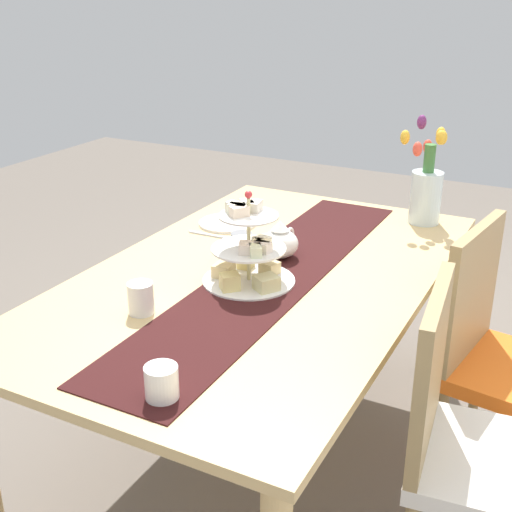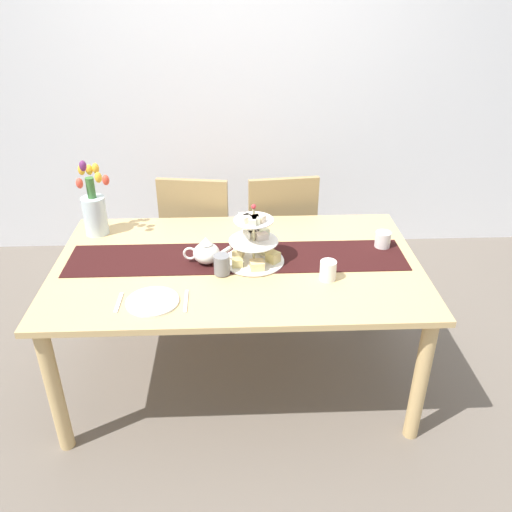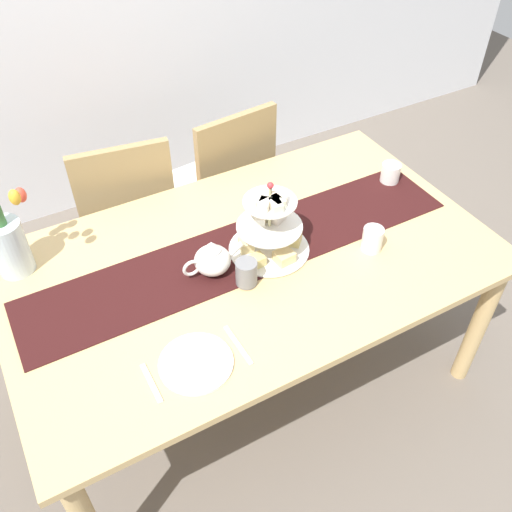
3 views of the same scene
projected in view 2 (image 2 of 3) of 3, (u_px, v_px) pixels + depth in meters
The scene contains 15 objects.
ground_plane at pixel (240, 374), 2.93m from camera, with size 8.00×8.00×0.00m, color #6B6056.
room_wall_rear at pixel (234, 78), 3.73m from camera, with size 6.00×0.08×2.60m, color silver.
dining_table at pixel (239, 277), 2.62m from camera, with size 1.79×1.06×0.72m.
chair_left at pixel (200, 233), 3.34m from camera, with size 0.48×0.48×0.91m.
chair_right at pixel (280, 232), 3.36m from camera, with size 0.46×0.46×0.91m.
table_runner at pixel (238, 258), 2.62m from camera, with size 1.67×0.32×0.00m, color black.
tiered_cake_stand at pixel (255, 244), 2.54m from camera, with size 0.30×0.30×0.30m.
teapot at pixel (207, 252), 2.55m from camera, with size 0.24×0.13×0.14m.
tulip_vase at pixel (95, 209), 2.79m from camera, with size 0.17×0.16×0.43m.
cream_jug at pixel (384, 240), 2.70m from camera, with size 0.08×0.08×0.09m, color white.
dinner_plate_left at pixel (154, 301), 2.27m from camera, with size 0.23×0.23×0.01m, color white.
fork_left at pixel (120, 303), 2.27m from camera, with size 0.02×0.15×0.01m, color silver.
knife_left at pixel (187, 301), 2.28m from camera, with size 0.01×0.17×0.01m, color silver.
mug_grey at pixel (223, 264), 2.46m from camera, with size 0.08×0.08×0.10m, color slate.
mug_white_text at pixel (329, 270), 2.42m from camera, with size 0.08×0.08×0.10m, color white.
Camera 2 is at (-0.00, -2.24, 2.00)m, focal length 36.86 mm.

